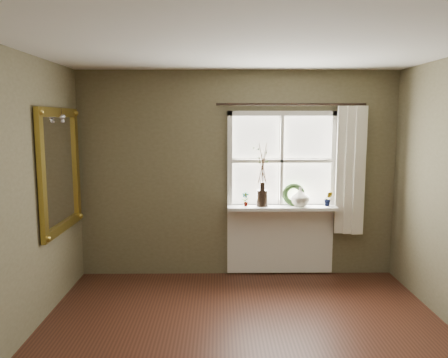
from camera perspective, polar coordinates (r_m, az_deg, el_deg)
name	(u,v)px	position (r m, az deg, el deg)	size (l,w,h in m)	color
ceiling	(252,34)	(3.29, 3.70, 18.32)	(4.50, 4.50, 0.00)	silver
wall_back	(237,174)	(5.58, 1.77, 0.62)	(4.00, 0.10, 2.60)	brown
window_frame	(281,161)	(5.54, 7.51, 2.38)	(1.36, 0.06, 1.24)	white
window_sill	(282,208)	(5.52, 7.56, -3.73)	(1.36, 0.26, 0.04)	white
window_apron	(280,239)	(5.73, 7.32, -7.83)	(1.36, 0.04, 0.88)	white
dark_jug	(262,198)	(5.46, 5.02, -2.50)	(0.14, 0.14, 0.20)	black
cream_vase	(300,197)	(5.53, 9.94, -2.28)	(0.23, 0.23, 0.24)	beige
wreath	(294,197)	(5.56, 9.08, -2.33)	(0.29, 0.29, 0.07)	#28421D
potted_plant_left	(246,199)	(5.45, 2.83, -2.64)	(0.09, 0.06, 0.18)	#28421D
potted_plant_right	(328,199)	(5.61, 13.46, -2.52)	(0.10, 0.08, 0.18)	#28421D
curtain	(350,171)	(5.64, 16.11, 1.06)	(0.36, 0.12, 1.59)	silver
curtain_rod	(291,104)	(5.47, 8.78, 9.63)	(0.03, 0.03, 1.84)	black
gilt_mirror	(60,170)	(5.06, -20.61, 1.11)	(0.10, 1.13, 1.34)	white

